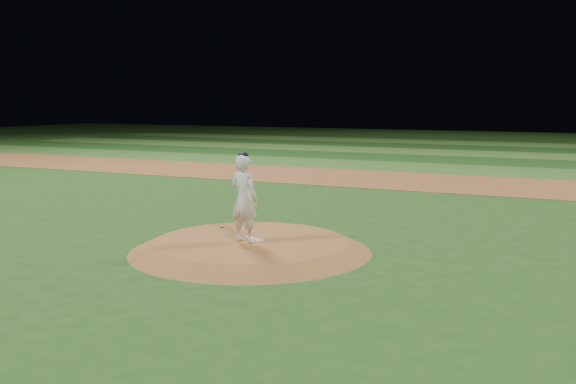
# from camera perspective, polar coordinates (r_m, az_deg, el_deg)

# --- Properties ---
(ground) EXTENTS (120.00, 120.00, 0.00)m
(ground) POSITION_cam_1_polar(r_m,az_deg,el_deg) (14.72, -3.34, -5.25)
(ground) COLOR #244F19
(ground) RESTS_ON ground
(infield_dirt_band) EXTENTS (70.00, 6.00, 0.02)m
(infield_dirt_band) POSITION_cam_1_polar(r_m,az_deg,el_deg) (27.65, 10.67, 0.98)
(infield_dirt_band) COLOR brown
(infield_dirt_band) RESTS_ON ground
(outfield_stripe_0) EXTENTS (70.00, 5.00, 0.02)m
(outfield_stripe_0) POSITION_cam_1_polar(r_m,az_deg,el_deg) (32.97, 13.10, 2.05)
(outfield_stripe_0) COLOR #366825
(outfield_stripe_0) RESTS_ON ground
(outfield_stripe_1) EXTENTS (70.00, 5.00, 0.02)m
(outfield_stripe_1) POSITION_cam_1_polar(r_m,az_deg,el_deg) (37.85, 14.71, 2.77)
(outfield_stripe_1) COLOR #1C4616
(outfield_stripe_1) RESTS_ON ground
(outfield_stripe_2) EXTENTS (70.00, 5.00, 0.02)m
(outfield_stripe_2) POSITION_cam_1_polar(r_m,az_deg,el_deg) (42.76, 15.95, 3.31)
(outfield_stripe_2) COLOR #407028
(outfield_stripe_2) RESTS_ON ground
(outfield_stripe_3) EXTENTS (70.00, 5.00, 0.02)m
(outfield_stripe_3) POSITION_cam_1_polar(r_m,az_deg,el_deg) (47.69, 16.94, 3.75)
(outfield_stripe_3) COLOR #1B4115
(outfield_stripe_3) RESTS_ON ground
(outfield_stripe_4) EXTENTS (70.00, 5.00, 0.02)m
(outfield_stripe_4) POSITION_cam_1_polar(r_m,az_deg,el_deg) (52.63, 17.74, 4.10)
(outfield_stripe_4) COLOR #396B26
(outfield_stripe_4) RESTS_ON ground
(outfield_stripe_5) EXTENTS (70.00, 5.00, 0.02)m
(outfield_stripe_5) POSITION_cam_1_polar(r_m,az_deg,el_deg) (57.58, 18.41, 4.39)
(outfield_stripe_5) COLOR #1E3F14
(outfield_stripe_5) RESTS_ON ground
(pitchers_mound) EXTENTS (5.50, 5.50, 0.25)m
(pitchers_mound) POSITION_cam_1_polar(r_m,az_deg,el_deg) (14.70, -3.34, -4.78)
(pitchers_mound) COLOR #9B6130
(pitchers_mound) RESTS_ON ground
(pitching_rubber) EXTENTS (0.57, 0.36, 0.03)m
(pitching_rubber) POSITION_cam_1_polar(r_m,az_deg,el_deg) (14.73, -3.06, -4.19)
(pitching_rubber) COLOR silver
(pitching_rubber) RESTS_ON pitchers_mound
(rosin_bag) EXTENTS (0.10, 0.10, 0.06)m
(rosin_bag) POSITION_cam_1_polar(r_m,az_deg,el_deg) (16.16, -5.94, -3.06)
(rosin_bag) COLOR silver
(rosin_bag) RESTS_ON pitchers_mound
(pitcher_on_mound) EXTENTS (0.79, 0.59, 2.03)m
(pitcher_on_mound) POSITION_cam_1_polar(r_m,az_deg,el_deg) (14.33, -3.93, -0.55)
(pitcher_on_mound) COLOR white
(pitcher_on_mound) RESTS_ON pitchers_mound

